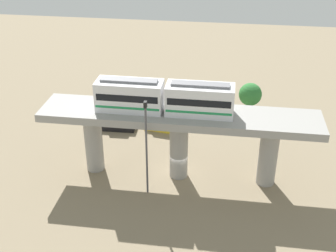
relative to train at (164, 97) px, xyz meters
name	(u,v)px	position (x,y,z in m)	size (l,w,h in m)	color
ground_plane	(178,175)	(0.00, -1.49, -9.05)	(120.00, 120.00, 0.00)	#84755B
viaduct	(179,129)	(0.00, -1.49, -3.38)	(5.20, 28.00, 7.52)	#999691
train	(164,97)	(0.00, 0.00, 0.00)	(2.64, 13.55, 3.24)	white
parked_car_yellow	(162,124)	(9.74, 1.87, -8.31)	(2.46, 4.44, 1.76)	yellow
parked_car_black	(118,124)	(9.07, 7.30, -8.31)	(1.90, 4.24, 1.76)	black
tree_near_viaduct	(250,95)	(14.29, -9.03, -5.57)	(2.97, 2.97, 4.99)	brown
signal_post	(146,145)	(-3.40, 1.23, -3.47)	(0.44, 0.28, 10.12)	#4C4C51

